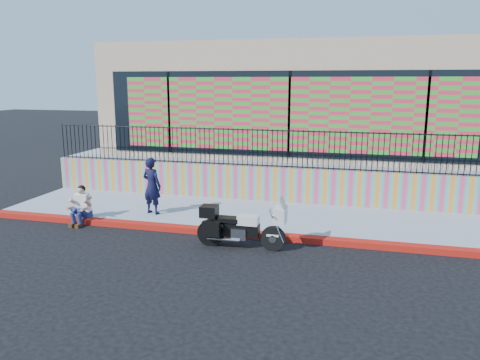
% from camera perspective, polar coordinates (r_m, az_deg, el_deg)
% --- Properties ---
extents(ground, '(90.00, 90.00, 0.00)m').
position_cam_1_polar(ground, '(12.01, 2.73, -7.11)').
color(ground, black).
rests_on(ground, ground).
extents(red_curb, '(16.00, 0.30, 0.15)m').
position_cam_1_polar(red_curb, '(11.99, 2.73, -6.77)').
color(red_curb, '#AD220C').
rests_on(red_curb, ground).
extents(sidewalk, '(16.00, 3.00, 0.15)m').
position_cam_1_polar(sidewalk, '(13.53, 4.18, -4.58)').
color(sidewalk, '#8E97AA').
rests_on(sidewalk, ground).
extents(mural_wall, '(16.00, 0.20, 1.10)m').
position_cam_1_polar(mural_wall, '(14.90, 5.33, -0.56)').
color(mural_wall, '#E43C6B').
rests_on(mural_wall, sidewalk).
extents(metal_fence, '(15.80, 0.04, 1.20)m').
position_cam_1_polar(metal_fence, '(14.69, 5.42, 3.82)').
color(metal_fence, black).
rests_on(metal_fence, mural_wall).
extents(elevated_platform, '(16.00, 10.00, 1.25)m').
position_cam_1_polar(elevated_platform, '(19.87, 7.72, 2.33)').
color(elevated_platform, '#8E97AA').
rests_on(elevated_platform, ground).
extents(storefront_building, '(14.00, 8.06, 4.00)m').
position_cam_1_polar(storefront_building, '(19.39, 7.86, 9.89)').
color(storefront_building, tan).
rests_on(storefront_building, elevated_platform).
extents(police_motorcycle, '(2.12, 0.70, 1.32)m').
position_cam_1_polar(police_motorcycle, '(11.19, -0.01, -5.56)').
color(police_motorcycle, black).
rests_on(police_motorcycle, ground).
extents(police_officer, '(0.68, 0.53, 1.65)m').
position_cam_1_polar(police_officer, '(13.67, -10.69, -0.69)').
color(police_officer, black).
rests_on(police_officer, sidewalk).
extents(seated_man, '(0.54, 0.71, 1.06)m').
position_cam_1_polar(seated_man, '(13.74, -18.92, -3.33)').
color(seated_man, navy).
rests_on(seated_man, ground).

